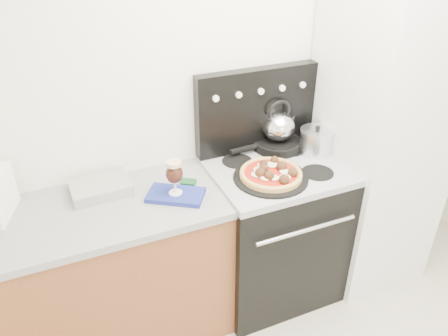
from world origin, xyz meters
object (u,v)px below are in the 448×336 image
skillet (277,144)px  stock_pot (316,142)px  base_cabinet (93,282)px  beer_glass (175,177)px  fridge (377,142)px  pizza_pan (271,177)px  pizza (271,173)px  oven_mitt (176,195)px  stove_body (272,233)px  tea_kettle (279,124)px

skillet → stock_pot: size_ratio=1.51×
base_cabinet → beer_glass: bearing=-7.0°
fridge → pizza_pan: size_ratio=4.60×
pizza → skillet: 0.37m
fridge → pizza: fridge is taller
oven_mitt → stock_pot: size_ratio=1.48×
beer_glass → stove_body: bearing=3.2°
fridge → skillet: bearing=158.3°
skillet → fridge: bearing=-21.7°
fridge → stock_pot: fridge is taller
stove_body → skillet: (0.12, 0.21, 0.51)m
pizza → stock_pot: size_ratio=1.75×
pizza → tea_kettle: (0.21, 0.30, 0.13)m
stove_body → tea_kettle: tea_kettle is taller
skillet → base_cabinet: bearing=-171.6°
base_cabinet → stock_pot: bearing=1.5°
beer_glass → skillet: (0.74, 0.24, -0.07)m
beer_glass → base_cabinet: bearing=173.0°
pizza_pan → pizza: bearing=180.0°
tea_kettle → stock_pot: tea_kettle is taller
pizza_pan → stock_pot: stock_pot is taller
beer_glass → tea_kettle: (0.74, 0.24, 0.06)m
oven_mitt → beer_glass: beer_glass is taller
beer_glass → stock_pot: beer_glass is taller
base_cabinet → oven_mitt: 0.69m
base_cabinet → stove_body: (1.10, -0.02, 0.01)m
base_cabinet → fridge: 1.88m
oven_mitt → fridge: bearing=0.4°
base_cabinet → stove_body: stove_body is taller
base_cabinet → stock_pot: 1.52m
pizza_pan → beer_glass: bearing=173.3°
oven_mitt → pizza: 0.53m
beer_glass → pizza: 0.54m
stove_body → fridge: 0.87m
tea_kettle → base_cabinet: bearing=-173.3°
tea_kettle → pizza: bearing=-126.5°
fridge → skillet: fridge is taller
pizza_pan → stove_body: bearing=46.8°
pizza → skillet: (0.21, 0.30, -0.01)m
stove_body → pizza: bearing=-133.2°
stove_body → beer_glass: size_ratio=4.60×
beer_glass → pizza: beer_glass is taller
beer_glass → stock_pot: bearing=6.1°
oven_mitt → tea_kettle: (0.74, 0.24, 0.17)m
oven_mitt → beer_glass: (0.00, 0.00, 0.11)m
oven_mitt → beer_glass: size_ratio=1.51×
fridge → base_cabinet: bearing=178.4°
fridge → tea_kettle: size_ratio=8.66×
base_cabinet → tea_kettle: size_ratio=6.61×
pizza → tea_kettle: bearing=55.2°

